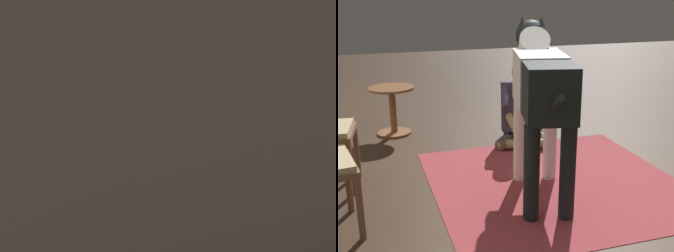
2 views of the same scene
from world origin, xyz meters
TOP-DOWN VIEW (x-y plane):
  - ground_plane at (0.00, 0.00)m, footprint 16.03×16.03m
  - area_rug at (0.05, 0.24)m, footprint 1.98×1.96m
  - person_sitting_on_floor at (1.07, 0.15)m, footprint 0.70×0.57m
  - large_dog at (-0.02, 0.41)m, footprint 1.59×0.55m
  - hot_dog_on_plate at (0.64, 0.26)m, footprint 0.21×0.21m
  - round_side_table at (1.76, 1.37)m, footprint 0.47×0.47m

SIDE VIEW (x-z plane):
  - ground_plane at x=0.00m, z-range 0.00..0.00m
  - area_rug at x=0.05m, z-range 0.00..0.01m
  - hot_dog_on_plate at x=0.64m, z-range 0.00..0.06m
  - round_side_table at x=1.76m, z-range 0.05..0.57m
  - person_sitting_on_floor at x=1.07m, z-range -0.08..0.78m
  - large_dog at x=-0.02m, z-range 0.18..1.48m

